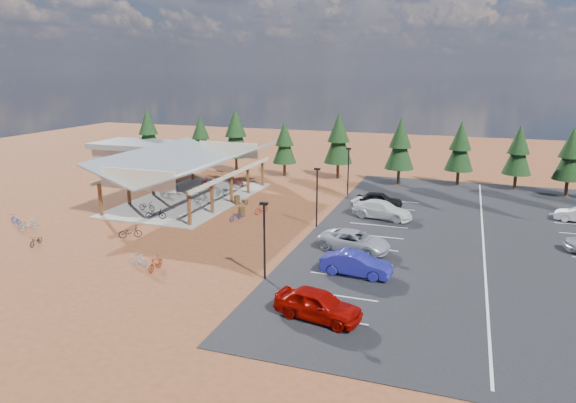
{
  "coord_description": "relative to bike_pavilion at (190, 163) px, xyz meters",
  "views": [
    {
      "loc": [
        16.57,
        -38.64,
        13.18
      ],
      "look_at": [
        2.31,
        2.27,
        1.95
      ],
      "focal_mm": 32.0,
      "sensor_mm": 36.0,
      "label": 1
    }
  ],
  "objects": [
    {
      "name": "bike_0",
      "position": [
        -1.59,
        -5.65,
        -3.27
      ],
      "size": [
        1.78,
        0.73,
        0.92
      ],
      "primitive_type": "imported",
      "rotation": [
        0.0,
        0.0,
        1.5
      ],
      "color": "black",
      "rests_on": "concrete_pad"
    },
    {
      "name": "bike_8",
      "position": [
        -4.03,
        -16.74,
        -3.42
      ],
      "size": [
        0.84,
        1.61,
        0.8
      ],
      "primitive_type": "imported",
      "rotation": [
        0.0,
        0.0,
        0.21
      ],
      "color": "black",
      "rests_on": "ground"
    },
    {
      "name": "car_0",
      "position": [
        19.75,
        -21.15,
        -2.96
      ],
      "size": [
        5.13,
        2.84,
        1.65
      ],
      "primitive_type": "imported",
      "rotation": [
        0.0,
        0.0,
        1.38
      ],
      "color": "#940803",
      "rests_on": "asphalt_lot"
    },
    {
      "name": "car_4",
      "position": [
        19.06,
        3.0,
        -3.03
      ],
      "size": [
        4.55,
        2.09,
        1.51
      ],
      "primitive_type": "imported",
      "rotation": [
        0.0,
        0.0,
        1.64
      ],
      "color": "black",
      "rests_on": "asphalt_lot"
    },
    {
      "name": "bike_3",
      "position": [
        -1.0,
        5.71,
        -3.2
      ],
      "size": [
        1.77,
        0.58,
        1.05
      ],
      "primitive_type": "imported",
      "rotation": [
        0.0,
        0.0,
        1.62
      ],
      "color": "maroon",
      "rests_on": "concrete_pad"
    },
    {
      "name": "outbuilding",
      "position": [
        -14.0,
        11.0,
        -1.8
      ],
      "size": [
        11.0,
        7.0,
        3.9
      ],
      "color": "#ADA593",
      "rests_on": "ground"
    },
    {
      "name": "bike_14",
      "position": [
        7.7,
        -5.61,
        -3.42
      ],
      "size": [
        1.08,
        1.63,
        0.81
      ],
      "primitive_type": "imported",
      "rotation": [
        0.0,
        0.0,
        -0.38
      ],
      "color": "navy",
      "rests_on": "ground"
    },
    {
      "name": "bike_pavilion",
      "position": [
        0.0,
        0.0,
        0.0
      ],
      "size": [
        11.65,
        19.4,
        4.97
      ],
      "color": "brown",
      "rests_on": "concrete_pad"
    },
    {
      "name": "bike_9",
      "position": [
        -7.7,
        -13.9,
        -3.33
      ],
      "size": [
        1.23,
        1.64,
        0.98
      ],
      "primitive_type": "imported",
      "rotation": [
        0.0,
        0.0,
        2.61
      ],
      "color": "gray",
      "rests_on": "ground"
    },
    {
      "name": "bike_2",
      "position": [
        -3.62,
        1.9,
        -3.22
      ],
      "size": [
        1.96,
        0.81,
        1.01
      ],
      "primitive_type": "imported",
      "rotation": [
        0.0,
        0.0,
        1.5
      ],
      "color": "#1B3D99",
      "rests_on": "concrete_pad"
    },
    {
      "name": "bike_12",
      "position": [
        1.69,
        -12.78,
        -3.35
      ],
      "size": [
        1.84,
        1.5,
        0.94
      ],
      "primitive_type": "imported",
      "rotation": [
        0.0,
        0.0,
        2.15
      ],
      "color": "black",
      "rests_on": "ground"
    },
    {
      "name": "pine_7",
      "position": [
        32.14,
        15.9,
        0.62
      ],
      "size": [
        3.12,
        3.12,
        7.28
      ],
      "color": "#382314",
      "rests_on": "ground"
    },
    {
      "name": "bike_15",
      "position": [
        8.99,
        -2.77,
        -3.3
      ],
      "size": [
        1.1,
        1.8,
        1.05
      ],
      "primitive_type": "imported",
      "rotation": [
        0.0,
        0.0,
        2.76
      ],
      "color": "maroon",
      "rests_on": "ground"
    },
    {
      "name": "ground",
      "position": [
        10.0,
        -7.0,
        -3.82
      ],
      "size": [
        140.0,
        140.0,
        0.0
      ],
      "primitive_type": "plane",
      "color": "brown",
      "rests_on": "ground"
    },
    {
      "name": "lamp_post_2",
      "position": [
        15.0,
        7.0,
        -0.85
      ],
      "size": [
        0.5,
        0.25,
        5.14
      ],
      "color": "black",
      "rests_on": "ground"
    },
    {
      "name": "car_3",
      "position": [
        19.92,
        -0.63,
        -3.0
      ],
      "size": [
        5.76,
        3.25,
        1.58
      ],
      "primitive_type": "imported",
      "rotation": [
        0.0,
        0.0,
        1.37
      ],
      "color": "white",
      "rests_on": "asphalt_lot"
    },
    {
      "name": "bike_10",
      "position": [
        -9.93,
        -13.03,
        -3.37
      ],
      "size": [
        1.81,
        1.1,
        0.9
      ],
      "primitive_type": "imported",
      "rotation": [
        0.0,
        0.0,
        4.4
      ],
      "color": "navy",
      "rests_on": "ground"
    },
    {
      "name": "pine_6",
      "position": [
        26.0,
        15.85,
        0.76
      ],
      "size": [
        3.22,
        3.22,
        7.51
      ],
      "color": "#382314",
      "rests_on": "ground"
    },
    {
      "name": "bike_11",
      "position": [
        7.54,
        -18.09,
        -3.31
      ],
      "size": [
        0.55,
        1.74,
        1.03
      ],
      "primitive_type": "imported",
      "rotation": [
        0.0,
        0.0,
        0.04
      ],
      "color": "maroon",
      "rests_on": "ground"
    },
    {
      "name": "pine_2",
      "position": [
        -1.64,
        14.71,
        1.31
      ],
      "size": [
        3.61,
        3.61,
        8.4
      ],
      "color": "#382314",
      "rests_on": "ground"
    },
    {
      "name": "pine_5",
      "position": [
        19.42,
        14.13,
        0.96
      ],
      "size": [
        3.37,
        3.37,
        7.84
      ],
      "color": "#382314",
      "rests_on": "ground"
    },
    {
      "name": "bike_1",
      "position": [
        -2.93,
        -0.32,
        -3.28
      ],
      "size": [
        1.51,
        0.63,
        0.88
      ],
      "primitive_type": "imported",
      "rotation": [
        0.0,
        0.0,
        1.42
      ],
      "color": "gray",
      "rests_on": "concrete_pad"
    },
    {
      "name": "bike_13",
      "position": [
        5.97,
        -17.76,
        -3.37
      ],
      "size": [
        1.53,
        0.52,
        0.9
      ],
      "primitive_type": "imported",
      "rotation": [
        0.0,
        0.0,
        4.65
      ],
      "color": "#95989D",
      "rests_on": "ground"
    },
    {
      "name": "lamp_post_1",
      "position": [
        15.0,
        -5.0,
        -0.85
      ],
      "size": [
        0.5,
        0.25,
        5.14
      ],
      "color": "black",
      "rests_on": "ground"
    },
    {
      "name": "car_2",
      "position": [
        19.35,
        -9.91,
        -3.04
      ],
      "size": [
        5.74,
        3.41,
        1.5
      ],
      "primitive_type": "imported",
      "rotation": [
        0.0,
        0.0,
        1.39
      ],
      "color": "#AEB0B6",
      "rests_on": "asphalt_lot"
    },
    {
      "name": "asphalt_lot",
      "position": [
        28.5,
        -4.0,
        -3.8
      ],
      "size": [
        27.0,
        44.0,
        0.04
      ],
      "primitive_type": "cube",
      "color": "black",
      "rests_on": "ground"
    },
    {
      "name": "bike_5",
      "position": [
        1.98,
        -1.45,
        -3.17
      ],
      "size": [
        1.87,
        0.56,
        1.12
      ],
      "primitive_type": "imported",
      "rotation": [
        0.0,
        0.0,
        1.59
      ],
      "color": "#919299",
      "rests_on": "concrete_pad"
    },
    {
      "name": "pine_1",
      "position": [
        -7.38,
        15.87,
        0.57
      ],
      "size": [
        3.09,
        3.09,
        7.2
      ],
      "color": "#382314",
      "rests_on": "ground"
    },
    {
      "name": "bike_7",
      "position": [
        1.94,
        6.73,
        -3.17
      ],
      "size": [
        1.85,
        0.54,
        1.11
      ],
      "primitive_type": "imported",
      "rotation": [
        0.0,
        0.0,
        1.56
      ],
      "color": "maroon",
      "rests_on": "concrete_pad"
    },
    {
      "name": "concrete_pad",
      "position": [
        0.0,
        0.0,
        -3.77
      ],
      "size": [
        10.6,
        18.6,
        0.1
      ],
      "primitive_type": "cube",
      "color": "gray",
      "rests_on": "ground"
    },
    {
      "name": "trash_bin_1",
      "position": [
        5.38,
        -0.41,
        -3.37
      ],
      "size": [
        0.6,
        0.6,
        0.9
      ],
      "primitive_type": "cylinder",
      "color": "#453218",
      "rests_on": "ground"
    },
    {
      "name": "trash_bin_0",
      "position": [
        7.61,
        -4.21,
        -3.37
      ],
      "size": [
        0.6,
        0.6,
        0.9
      ],
      "primitive_type": "cylinder",
      "color": "#453218",
      "rests_on": "ground"
    },
    {
      "name": "pine_3",
      "position": [
        5.15,
        14.46,
        0.43
      ],
      "size": [
        2.99,
        2.99,
        6.97
      ],
      "color": "#382314",
      "rests_on": "ground"
    },
    {
      "name": "car_1",
      "position": [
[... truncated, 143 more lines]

